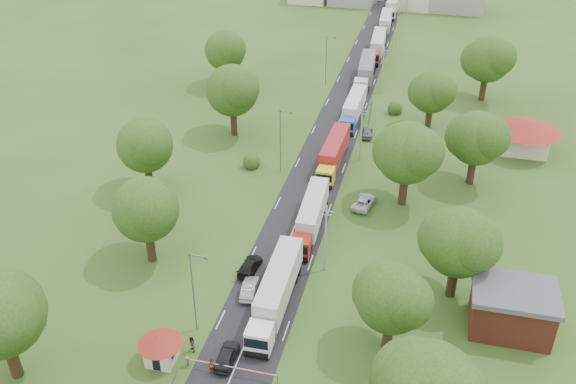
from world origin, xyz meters
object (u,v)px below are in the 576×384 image
(boom_barrier, at_px, (218,365))
(pedestrian_near, at_px, (212,367))
(guard_booth, at_px, (160,345))
(truck_0, at_px, (276,291))
(info_sign, at_px, (371,107))
(car_lane_mid, at_px, (250,288))
(car_lane_front, at_px, (227,356))

(boom_barrier, relative_size, pedestrian_near, 5.47)
(guard_booth, distance_m, truck_0, 13.68)
(info_sign, distance_m, pedestrian_near, 60.75)
(boom_barrier, bearing_deg, car_lane_mid, 92.22)
(car_lane_front, bearing_deg, info_sign, -98.40)
(truck_0, height_order, pedestrian_near, truck_0)
(pedestrian_near, bearing_deg, car_lane_front, 67.43)
(car_lane_mid, bearing_deg, boom_barrier, 85.04)
(boom_barrier, height_order, car_lane_front, car_lane_front)
(guard_booth, xyz_separation_m, car_lane_front, (6.20, 1.50, -1.42))
(pedestrian_near, bearing_deg, boom_barrier, 31.98)
(car_lane_front, distance_m, pedestrian_near, 2.02)
(guard_booth, height_order, car_lane_front, guard_booth)
(info_sign, xyz_separation_m, pedestrian_near, (-7.12, -60.29, -2.16))
(truck_0, bearing_deg, car_lane_mid, 157.67)
(guard_booth, bearing_deg, info_sign, 78.32)
(guard_booth, height_order, truck_0, truck_0)
(truck_0, relative_size, car_lane_front, 3.57)
(pedestrian_near, bearing_deg, car_lane_mid, 94.15)
(info_sign, relative_size, pedestrian_near, 2.43)
(info_sign, bearing_deg, truck_0, -94.05)
(boom_barrier, height_order, car_lane_mid, car_lane_mid)
(guard_booth, xyz_separation_m, info_sign, (12.40, 60.00, 0.84))
(info_sign, bearing_deg, car_lane_front, -96.05)
(guard_booth, xyz_separation_m, pedestrian_near, (5.28, -0.29, -1.32))
(boom_barrier, distance_m, car_lane_mid, 11.85)
(info_sign, height_order, pedestrian_near, info_sign)
(guard_booth, bearing_deg, pedestrian_near, -3.15)
(guard_booth, bearing_deg, car_lane_front, 13.61)
(guard_booth, distance_m, pedestrian_near, 5.45)
(guard_booth, bearing_deg, car_lane_mid, 65.56)
(truck_0, height_order, car_lane_front, truck_0)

